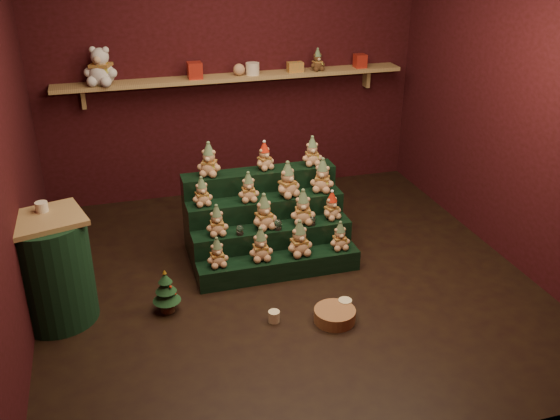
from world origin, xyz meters
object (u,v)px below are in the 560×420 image
object	(u,v)px
mug_left	(274,316)
brown_bear	(317,60)
riser_tier_front	(279,266)
wicker_basket	(335,315)
snow_globe_b	(278,225)
mug_right	(345,306)
snow_globe_c	(312,221)
side_table	(51,270)
mini_christmas_tree	(166,291)
white_bear	(100,61)
snow_globe_a	(240,230)

from	to	relation	value
mug_left	brown_bear	world-z (taller)	brown_bear
riser_tier_front	wicker_basket	xyz separation A→B (m)	(0.22, -0.75, -0.04)
riser_tier_front	snow_globe_b	world-z (taller)	snow_globe_b
mug_right	mug_left	bearing A→B (deg)	177.21
snow_globe_c	mug_left	xyz separation A→B (m)	(-0.57, -0.79, -0.36)
riser_tier_front	side_table	bearing A→B (deg)	-176.13
mini_christmas_tree	mug_right	xyz separation A→B (m)	(1.33, -0.39, -0.13)
mini_christmas_tree	white_bear	size ratio (longest dim) A/B	0.81
side_table	wicker_basket	xyz separation A→B (m)	(2.02, -0.63, -0.37)
snow_globe_a	white_bear	distance (m)	2.19
side_table	white_bear	xyz separation A→B (m)	(0.54, 1.89, 1.12)
snow_globe_c	brown_bear	world-z (taller)	brown_bear
snow_globe_c	wicker_basket	bearing A→B (deg)	-97.50
snow_globe_a	side_table	size ratio (longest dim) A/B	0.10
mini_christmas_tree	side_table	bearing A→B (deg)	169.83
brown_bear	snow_globe_b	bearing A→B (deg)	-125.70
snow_globe_b	brown_bear	bearing A→B (deg)	60.95
mug_left	brown_bear	distance (m)	3.00
riser_tier_front	side_table	distance (m)	1.83
mug_right	mini_christmas_tree	bearing A→B (deg)	163.55
mini_christmas_tree	snow_globe_c	bearing A→B (deg)	17.83
mug_right	snow_globe_b	bearing A→B (deg)	110.74
wicker_basket	snow_globe_a	bearing A→B (deg)	119.78
mini_christmas_tree	wicker_basket	size ratio (longest dim) A/B	1.17
snow_globe_c	snow_globe_a	bearing A→B (deg)	-180.00
snow_globe_b	mug_left	size ratio (longest dim) A/B	1.07
snow_globe_c	mini_christmas_tree	bearing A→B (deg)	-162.17
snow_globe_a	snow_globe_b	world-z (taller)	snow_globe_b
mini_christmas_tree	wicker_basket	world-z (taller)	mini_christmas_tree
side_table	brown_bear	xyz separation A→B (m)	(2.72, 1.89, 1.01)
side_table	mug_right	distance (m)	2.23
mug_right	white_bear	size ratio (longest dim) A/B	0.23
riser_tier_front	snow_globe_b	size ratio (longest dim) A/B	14.86
snow_globe_a	mini_christmas_tree	xyz separation A→B (m)	(-0.68, -0.43, -0.22)
mini_christmas_tree	mug_left	distance (m)	0.85
riser_tier_front	mug_right	size ratio (longest dim) A/B	13.21
wicker_basket	white_bear	world-z (taller)	white_bear
snow_globe_a	white_bear	xyz separation A→B (m)	(-0.96, 1.61, 1.15)
riser_tier_front	mini_christmas_tree	bearing A→B (deg)	-164.83
side_table	mug_right	world-z (taller)	side_table
mug_left	wicker_basket	xyz separation A→B (m)	(0.45, -0.12, 0.01)
mug_left	wicker_basket	distance (m)	0.46
snow_globe_a	side_table	distance (m)	1.52
snow_globe_b	snow_globe_c	world-z (taller)	snow_globe_b
side_table	snow_globe_b	bearing A→B (deg)	-6.85
riser_tier_front	snow_globe_b	bearing A→B (deg)	78.17
white_bear	snow_globe_a	bearing A→B (deg)	-37.05
snow_globe_a	mug_left	world-z (taller)	snow_globe_a
mug_left	snow_globe_a	bearing A→B (deg)	95.49
mug_left	mug_right	world-z (taller)	mug_right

